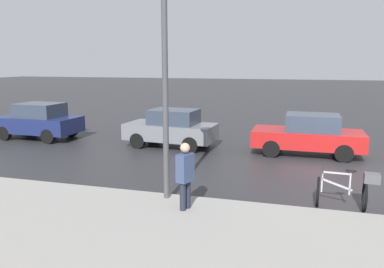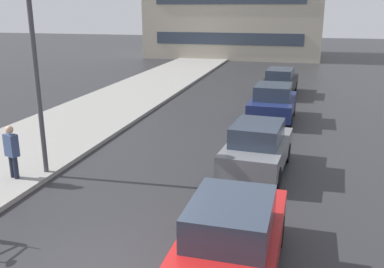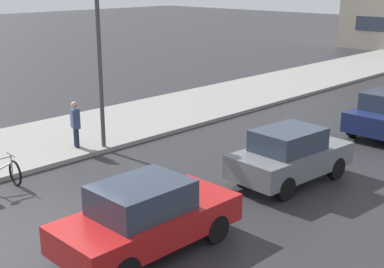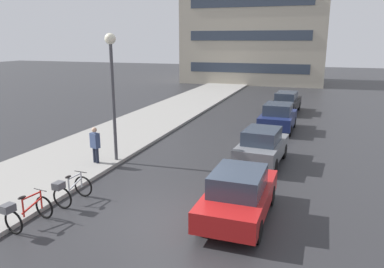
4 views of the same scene
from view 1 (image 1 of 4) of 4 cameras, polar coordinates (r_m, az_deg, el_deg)
name	(u,v)px [view 1 (image 1 of 4)]	position (r m, az deg, el deg)	size (l,w,h in m)	color
ground_plane	(337,173)	(12.80, 21.26, -5.59)	(140.00, 140.00, 0.00)	#28282B
bicycle_second	(348,189)	(9.68, 22.65, -7.78)	(0.80, 1.39, 0.99)	black
car_red	(308,135)	(14.82, 17.32, -0.09)	(1.83, 4.08, 1.56)	#AD1919
car_grey	(172,128)	(15.51, -3.14, 0.91)	(1.97, 3.82, 1.57)	slate
car_navy	(39,121)	(18.59, -22.34, 1.85)	(1.96, 3.85, 1.64)	navy
pedestrian	(185,175)	(8.51, -1.05, -6.27)	(0.46, 0.36, 1.70)	#1E2333
streetlamp	(165,44)	(8.92, -4.19, 13.57)	(0.45, 0.45, 5.53)	#424247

